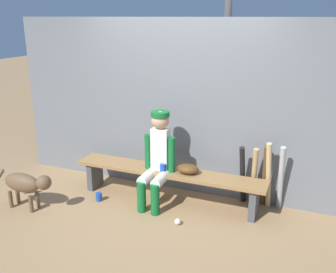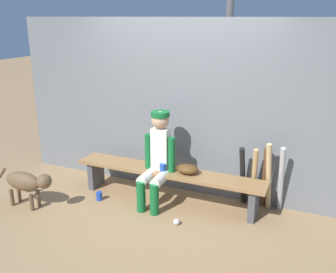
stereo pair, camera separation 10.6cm
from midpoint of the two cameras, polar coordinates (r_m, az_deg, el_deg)
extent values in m
plane|color=#9E7A51|center=(4.97, 0.62, -9.70)|extent=(30.00, 30.00, 0.00)
cube|color=slate|center=(4.92, 2.50, 4.24)|extent=(4.83, 0.03, 2.29)
cube|color=olive|center=(4.79, 0.64, -5.36)|extent=(2.50, 0.36, 0.04)
cube|color=#4C4C51|center=(5.37, -10.30, -5.54)|extent=(0.08, 0.29, 0.39)
cube|color=#4C4C51|center=(4.61, 13.49, -9.81)|extent=(0.08, 0.29, 0.39)
cube|color=silver|center=(4.73, -0.51, -1.93)|extent=(0.22, 0.13, 0.54)
sphere|color=tan|center=(4.61, -0.52, 2.52)|extent=(0.22, 0.22, 0.22)
cylinder|color=#14662D|center=(4.59, -0.52, 3.45)|extent=(0.23, 0.23, 0.06)
cylinder|color=silver|center=(4.72, -2.44, -6.04)|extent=(0.13, 0.38, 0.13)
cylinder|color=#14662D|center=(4.65, -3.45, -9.10)|extent=(0.11, 0.11, 0.39)
cylinder|color=#14662D|center=(4.79, -2.35, -2.31)|extent=(0.09, 0.09, 0.46)
cylinder|color=silver|center=(4.65, -0.43, -6.41)|extent=(0.13, 0.38, 0.13)
cylinder|color=#14662D|center=(4.58, -1.41, -9.52)|extent=(0.11, 0.11, 0.39)
cylinder|color=#14662D|center=(4.67, 1.19, -2.85)|extent=(0.09, 0.09, 0.46)
ellipsoid|color=#593819|center=(4.67, 3.63, -4.95)|extent=(0.28, 0.20, 0.12)
cylinder|color=black|center=(4.79, 11.88, -5.88)|extent=(0.09, 0.26, 0.81)
cylinder|color=tan|center=(4.76, 13.52, -6.12)|extent=(0.11, 0.25, 0.81)
cylinder|color=brown|center=(4.79, 15.11, -6.01)|extent=(0.08, 0.20, 0.82)
cylinder|color=tan|center=(4.71, 15.63, -5.96)|extent=(0.10, 0.25, 0.90)
cylinder|color=#B7B7BC|center=(4.72, 17.39, -6.26)|extent=(0.07, 0.26, 0.87)
sphere|color=white|center=(4.44, 2.00, -12.80)|extent=(0.07, 0.07, 0.07)
cylinder|color=#1E47AD|center=(5.03, -9.78, -8.90)|extent=(0.08, 0.08, 0.11)
cylinder|color=#1E47AD|center=(4.71, -0.13, -4.80)|extent=(0.08, 0.08, 0.11)
cylinder|color=#3F3F42|center=(5.37, 9.37, 7.17)|extent=(0.10, 0.10, 2.65)
cylinder|color=#3F3F42|center=(5.21, 24.10, 5.54)|extent=(0.10, 0.10, 2.65)
ellipsoid|color=brown|center=(5.01, -20.56, -6.36)|extent=(0.52, 0.20, 0.24)
sphere|color=brown|center=(4.77, -17.65, -6.50)|extent=(0.18, 0.18, 0.18)
cylinder|color=brown|center=(5.22, -23.33, -5.12)|extent=(0.15, 0.04, 0.16)
cylinder|color=brown|center=(5.04, -18.47, -8.87)|extent=(0.05, 0.05, 0.22)
cylinder|color=brown|center=(4.96, -19.39, -9.40)|extent=(0.05, 0.05, 0.22)
cylinder|color=brown|center=(5.25, -21.11, -8.08)|extent=(0.05, 0.05, 0.22)
cylinder|color=brown|center=(5.17, -22.04, -8.58)|extent=(0.05, 0.05, 0.22)
camera|label=1|loc=(0.05, -89.34, 0.21)|focal=40.20mm
camera|label=2|loc=(0.05, 90.66, -0.21)|focal=40.20mm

